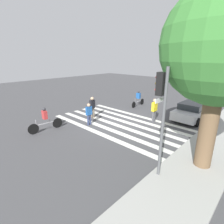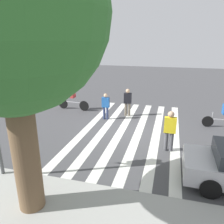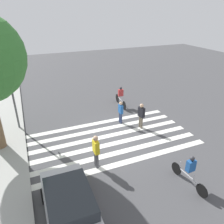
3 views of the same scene
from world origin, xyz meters
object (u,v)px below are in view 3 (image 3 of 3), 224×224
Objects in this scene: pedestrian_adult_yellow_jacket at (96,150)px; cyclist_far_lane at (190,170)px; traffic_light at (13,84)px; pedestrian_child_with_backpack at (141,114)px; cyclist_mid_street at (121,96)px; pedestrian_adult_blue_shirt at (121,111)px; car_parked_dark_suv at (70,207)px.

cyclist_far_lane is (-2.84, -3.47, -0.17)m from pedestrian_adult_yellow_jacket.
traffic_light is 6.91m from pedestrian_adult_yellow_jacket.
pedestrian_child_with_backpack is 3.89m from cyclist_mid_street.
pedestrian_child_with_backpack is 0.79× the size of cyclist_far_lane.
pedestrian_child_with_backpack is at bearing -111.57° from traffic_light.
pedestrian_adult_blue_shirt is at bearing -105.51° from traffic_light.
traffic_light is at bearing 31.15° from pedestrian_adult_yellow_jacket.
pedestrian_child_with_backpack is 4.88m from pedestrian_adult_yellow_jacket.
traffic_light reaches higher than pedestrian_adult_blue_shirt.
cyclist_mid_street is (2.73, -1.25, -0.04)m from pedestrian_adult_blue_shirt.
car_parked_dark_suv is at bearing 84.09° from cyclist_far_lane.
pedestrian_adult_yellow_jacket is at bearing 111.99° from pedestrian_child_with_backpack.
cyclist_mid_street is (3.88, -0.28, -0.12)m from pedestrian_child_with_backpack.
cyclist_far_lane is (-6.65, -0.36, -0.05)m from pedestrian_adult_blue_shirt.
cyclist_far_lane is at bearing 179.09° from cyclist_mid_street.
traffic_light is 1.06× the size of car_parked_dark_suv.
car_parked_dark_suv is at bearing -36.10° from pedestrian_adult_blue_shirt.
pedestrian_child_with_backpack is at bearing -10.10° from cyclist_far_lane.
traffic_light is at bearing -103.54° from pedestrian_adult_blue_shirt.
traffic_light is 8.73m from car_parked_dark_suv.
pedestrian_adult_blue_shirt is at bearing -39.40° from pedestrian_adult_yellow_jacket.
pedestrian_adult_yellow_jacket is at bearing 150.78° from cyclist_mid_street.
cyclist_mid_street is at bearing 157.26° from pedestrian_adult_blue_shirt.
cyclist_far_lane is (-5.50, 0.62, -0.13)m from pedestrian_child_with_backpack.
pedestrian_adult_yellow_jacket is at bearing -148.75° from traffic_light.
cyclist_mid_street reaches higher than pedestrian_adult_blue_shirt.
pedestrian_child_with_backpack reaches higher than pedestrian_adult_blue_shirt.
traffic_light is 2.55× the size of pedestrian_child_with_backpack.
traffic_light is 2.02× the size of cyclist_far_lane.
pedestrian_adult_blue_shirt is at bearing 29.13° from pedestrian_child_with_backpack.
cyclist_far_lane is at bearing -91.32° from car_parked_dark_suv.
pedestrian_adult_blue_shirt is 0.73× the size of cyclist_far_lane.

